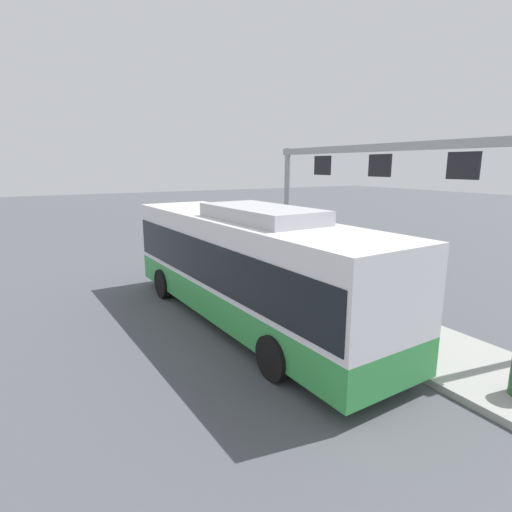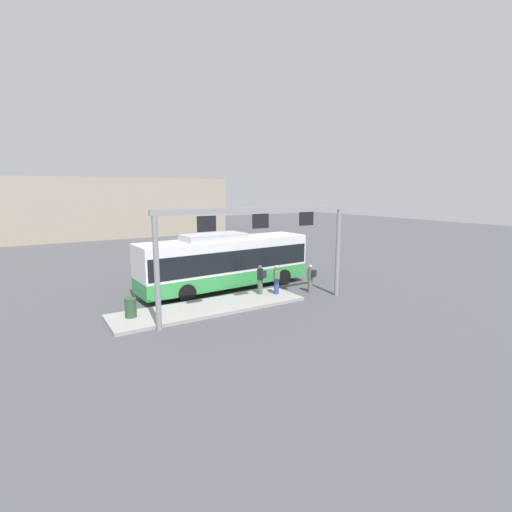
% 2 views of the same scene
% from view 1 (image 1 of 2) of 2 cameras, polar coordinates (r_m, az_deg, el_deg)
% --- Properties ---
extents(ground_plane, '(120.00, 120.00, 0.00)m').
position_cam_1_polar(ground_plane, '(12.25, -1.44, -9.14)').
color(ground_plane, '#4C4F54').
extents(platform_curb, '(10.00, 2.80, 0.16)m').
position_cam_1_polar(platform_curb, '(12.15, 17.14, -9.50)').
color(platform_curb, '#9E9E99').
rests_on(platform_curb, ground).
extents(bus_main, '(10.82, 3.09, 3.46)m').
position_cam_1_polar(bus_main, '(11.70, -1.47, -0.87)').
color(bus_main, green).
rests_on(bus_main, ground).
extents(person_boarding, '(0.52, 0.60, 1.67)m').
position_cam_1_polar(person_boarding, '(14.81, 5.94, -1.10)').
color(person_boarding, '#334C8C').
rests_on(person_boarding, platform_curb).
extents(person_waiting_near, '(0.44, 0.59, 1.67)m').
position_cam_1_polar(person_waiting_near, '(16.82, 2.27, 0.04)').
color(person_waiting_near, slate).
rests_on(person_waiting_near, ground).
extents(person_waiting_mid, '(0.45, 0.59, 1.67)m').
position_cam_1_polar(person_waiting_mid, '(13.93, 6.16, -1.97)').
color(person_waiting_mid, '#476B4C').
rests_on(person_waiting_mid, platform_curb).
extents(platform_sign_gantry, '(10.78, 0.24, 5.20)m').
position_cam_1_polar(platform_sign_gantry, '(13.87, 16.60, 9.14)').
color(platform_sign_gantry, gray).
rests_on(platform_sign_gantry, ground).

